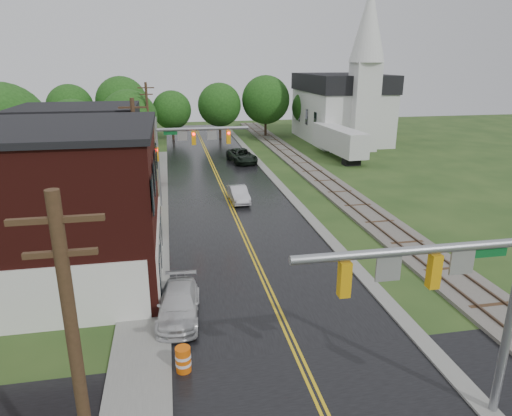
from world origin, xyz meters
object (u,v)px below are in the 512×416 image
object	(u,v)px
tree_left_b	(5,131)
sedan_silver	(238,194)
pickup_white	(179,305)
semi_trailer	(339,140)
utility_pole_a	(79,380)
brick_building	(15,209)
traffic_signal_near	(455,285)
tree_left_e	(131,119)
church	(344,100)
utility_pole_c	(148,122)
utility_pole_b	(137,164)
construction_barrel	(183,360)
suv_dark	(242,156)
traffic_signal_far	(184,145)
tree_left_c	(76,131)

from	to	relation	value
tree_left_b	sedan_silver	size ratio (longest dim) A/B	2.47
pickup_white	semi_trailer	distance (m)	38.46
utility_pole_a	sedan_silver	size ratio (longest dim) A/B	2.29
brick_building	tree_left_b	distance (m)	17.80
traffic_signal_near	brick_building	bearing A→B (deg)	140.83
tree_left_b	tree_left_e	distance (m)	16.67
tree_left_e	utility_pole_a	bearing A→B (deg)	-87.45
church	utility_pole_c	xyz separation A→B (m)	(-26.80, -9.74, -1.11)
semi_trailer	utility_pole_b	bearing A→B (deg)	-136.83
utility_pole_c	tree_left_e	distance (m)	2.79
semi_trailer	construction_barrel	xyz separation A→B (m)	(-19.95, -36.73, -1.64)
tree_left_e	utility_pole_c	bearing A→B (deg)	-42.84
tree_left_b	construction_barrel	bearing A→B (deg)	-62.75
traffic_signal_near	construction_barrel	world-z (taller)	traffic_signal_near
utility_pole_b	tree_left_e	distance (m)	23.99
utility_pole_b	suv_dark	xyz separation A→B (m)	(10.30, 20.40, -3.95)
utility_pole_b	utility_pole_c	world-z (taller)	same
church	suv_dark	size ratio (longest dim) A/B	3.63
traffic_signal_far	tree_left_e	distance (m)	19.65
traffic_signal_far	utility_pole_b	size ratio (longest dim) A/B	0.82
tree_left_c	sedan_silver	bearing A→B (deg)	-40.73
church	tree_left_b	xyz separation A→B (m)	(-37.85, -21.84, -0.12)
brick_building	utility_pole_b	bearing A→B (deg)	50.93
tree_left_b	tree_left_c	bearing A→B (deg)	63.44
tree_left_b	tree_left_e	size ratio (longest dim) A/B	1.19
suv_dark	utility_pole_c	bearing A→B (deg)	163.40
suv_dark	construction_barrel	world-z (taller)	suv_dark
sedan_silver	church	bearing A→B (deg)	51.67
utility_pole_a	semi_trailer	xyz separation A→B (m)	(22.20, 42.82, -2.57)
traffic_signal_far	tree_left_b	world-z (taller)	tree_left_b
tree_left_b	tree_left_c	distance (m)	9.03
church	tree_left_e	xyz separation A→B (m)	(-28.85, -7.84, -1.02)
tree_left_c	suv_dark	size ratio (longest dim) A/B	1.39
utility_pole_a	tree_left_b	size ratio (longest dim) A/B	0.93
suv_dark	pickup_white	xyz separation A→B (m)	(-8.10, -32.40, -0.11)
suv_dark	pickup_white	size ratio (longest dim) A/B	1.22
traffic_signal_far	sedan_silver	distance (m)	6.08
pickup_white	suv_dark	bearing A→B (deg)	81.00
utility_pole_a	suv_dark	xyz separation A→B (m)	(10.30, 42.40, -3.95)
utility_pole_a	pickup_white	xyz separation A→B (m)	(2.20, 10.00, -4.06)
utility_pole_b	sedan_silver	world-z (taller)	utility_pole_b
church	sedan_silver	size ratio (longest dim) A/B	5.09
semi_trailer	construction_barrel	size ratio (longest dim) A/B	10.92
brick_building	pickup_white	bearing A→B (deg)	-32.40
traffic_signal_near	suv_dark	distance (m)	40.62
utility_pole_a	tree_left_e	bearing A→B (deg)	92.55
traffic_signal_far	pickup_white	xyz separation A→B (m)	(-1.13, -17.00, -4.32)
utility_pole_a	construction_barrel	xyz separation A→B (m)	(2.25, 6.09, -4.20)
tree_left_b	pickup_white	distance (m)	26.09
traffic_signal_far	suv_dark	world-z (taller)	traffic_signal_far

